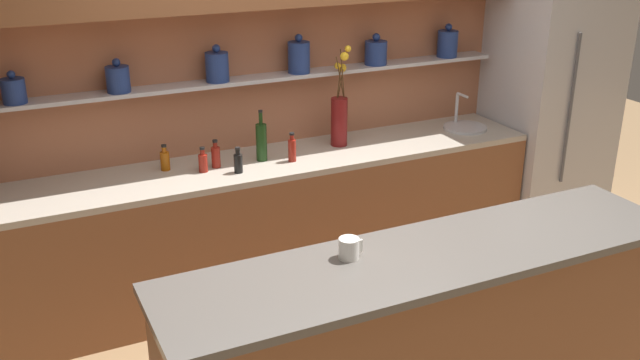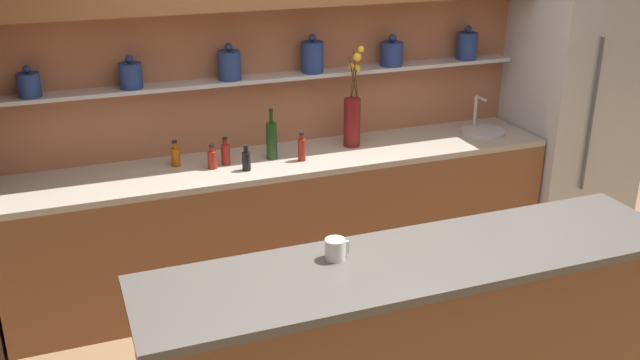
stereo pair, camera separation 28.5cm
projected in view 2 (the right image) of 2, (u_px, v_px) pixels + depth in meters
back_wall_unit at (280, 53)px, 4.70m from camera, size 5.20×0.44×2.60m
back_counter_unit at (287, 221)px, 4.83m from camera, size 3.63×0.62×0.92m
island_counter at (415, 353)px, 3.35m from camera, size 2.55×0.61×1.02m
refrigerator at (572, 114)px, 5.34m from camera, size 0.83×0.73×1.99m
flower_vase at (352, 116)px, 4.81m from camera, size 0.13×0.14×0.69m
sink_fixture at (482, 129)px, 5.16m from camera, size 0.32×0.32×0.25m
bottle_wine_0 at (272, 140)px, 4.60m from camera, size 0.07×0.07×0.34m
bottle_sauce_1 at (212, 159)px, 4.45m from camera, size 0.06×0.06×0.16m
bottle_sauce_2 at (246, 160)px, 4.42m from camera, size 0.05×0.05×0.17m
bottle_sauce_3 at (302, 149)px, 4.58m from camera, size 0.05×0.05×0.19m
bottle_sauce_4 at (225, 153)px, 4.52m from camera, size 0.06×0.06×0.18m
bottle_sauce_5 at (176, 156)px, 4.50m from camera, size 0.06×0.06×0.17m
coffee_mug at (335, 249)px, 3.13m from camera, size 0.11×0.09×0.10m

